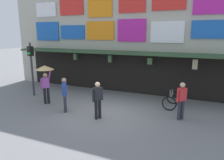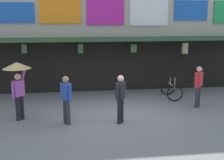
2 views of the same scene
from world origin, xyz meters
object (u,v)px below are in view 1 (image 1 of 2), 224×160
object	(u,v)px
bicycle_parked	(171,100)
pedestrian_in_blue	(65,93)
pedestrian_in_green	(182,99)
traffic_light_near	(31,61)
pedestrian_in_black	(98,98)
pedestrian_with_umbrella	(45,74)

from	to	relation	value
bicycle_parked	pedestrian_in_blue	xyz separation A→B (m)	(-4.61, -2.69, 0.55)
bicycle_parked	pedestrian_in_green	world-z (taller)	pedestrian_in_green
bicycle_parked	pedestrian_in_blue	size ratio (longest dim) A/B	0.71
traffic_light_near	pedestrian_in_black	world-z (taller)	traffic_light_near
bicycle_parked	pedestrian_with_umbrella	world-z (taller)	pedestrian_with_umbrella
bicycle_parked	pedestrian_in_black	world-z (taller)	pedestrian_in_black
pedestrian_in_black	pedestrian_in_green	world-z (taller)	same
traffic_light_near	pedestrian_in_blue	xyz separation A→B (m)	(3.40, -1.52, -1.19)
pedestrian_in_blue	bicycle_parked	bearing A→B (deg)	30.27
pedestrian_in_black	pedestrian_in_blue	size ratio (longest dim) A/B	1.00
traffic_light_near	pedestrian_in_black	size ratio (longest dim) A/B	1.90
traffic_light_near	pedestrian_with_umbrella	bearing A→B (deg)	-26.71
pedestrian_in_green	pedestrian_with_umbrella	bearing A→B (deg)	-175.13
pedestrian_in_black	pedestrian_with_umbrella	bearing A→B (deg)	167.71
traffic_light_near	pedestrian_in_blue	bearing A→B (deg)	-24.03
pedestrian_in_black	pedestrian_with_umbrella	world-z (taller)	pedestrian_with_umbrella
pedestrian_in_black	pedestrian_with_umbrella	size ratio (longest dim) A/B	0.81
traffic_light_near	pedestrian_with_umbrella	xyz separation A→B (m)	(1.75, -0.88, -0.50)
bicycle_parked	pedestrian_in_blue	world-z (taller)	pedestrian_in_blue
bicycle_parked	pedestrian_with_umbrella	bearing A→B (deg)	-161.84
pedestrian_in_green	pedestrian_with_umbrella	size ratio (longest dim) A/B	0.81
pedestrian_with_umbrella	pedestrian_in_blue	world-z (taller)	pedestrian_with_umbrella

